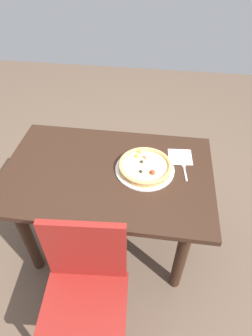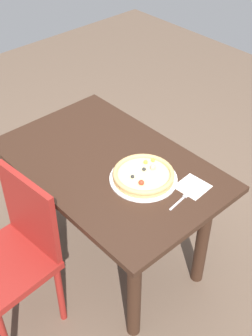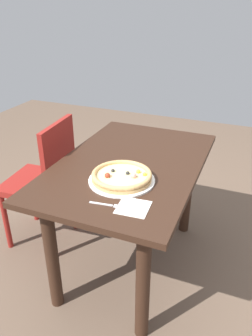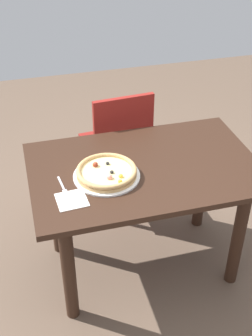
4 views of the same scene
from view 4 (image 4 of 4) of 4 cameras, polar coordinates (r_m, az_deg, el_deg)
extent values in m
plane|color=brown|center=(2.78, 2.05, -12.11)|extent=(6.00, 6.00, 0.00)
cube|color=#331E14|center=(2.31, 2.41, -0.06)|extent=(1.20, 0.77, 0.03)
cylinder|color=#331E14|center=(2.86, 9.70, -1.78)|extent=(0.07, 0.07, 0.69)
cylinder|color=#331E14|center=(2.66, -9.10, -4.92)|extent=(0.07, 0.07, 0.69)
cylinder|color=#331E14|center=(2.52, 14.25, -8.45)|extent=(0.07, 0.07, 0.69)
cylinder|color=#331E14|center=(2.29, -7.40, -12.84)|extent=(0.07, 0.07, 0.69)
cylinder|color=maroon|center=(3.22, -5.22, 0.36)|extent=(0.04, 0.04, 0.43)
cylinder|color=maroon|center=(3.30, 0.48, 1.48)|extent=(0.04, 0.04, 0.43)
cylinder|color=maroon|center=(2.95, -3.48, -3.18)|extent=(0.04, 0.04, 0.43)
cylinder|color=maroon|center=(3.04, 2.67, -1.86)|extent=(0.04, 0.04, 0.43)
cube|color=maroon|center=(2.99, -1.45, 2.92)|extent=(0.43, 0.43, 0.04)
cube|color=maroon|center=(2.72, -0.29, 5.08)|extent=(0.38, 0.06, 0.42)
cylinder|color=white|center=(2.22, -2.50, -1.01)|extent=(0.34, 0.34, 0.01)
cylinder|color=tan|center=(2.22, -2.51, -0.72)|extent=(0.30, 0.30, 0.02)
cylinder|color=beige|center=(2.21, -2.52, -0.46)|extent=(0.27, 0.27, 0.01)
torus|color=tan|center=(2.20, -2.52, -0.32)|extent=(0.30, 0.30, 0.02)
sphere|color=#E58C7F|center=(2.15, -2.11, -1.18)|extent=(0.03, 0.03, 0.03)
sphere|color=#262626|center=(2.25, -2.39, 0.59)|extent=(0.02, 0.02, 0.02)
sphere|color=gold|center=(2.16, -0.67, -1.05)|extent=(0.02, 0.02, 0.02)
sphere|color=#262626|center=(2.19, -1.84, -0.54)|extent=(0.02, 0.02, 0.02)
sphere|color=gold|center=(2.13, -0.77, -1.71)|extent=(0.02, 0.02, 0.02)
sphere|color=maroon|center=(2.24, -3.96, 0.43)|extent=(0.03, 0.03, 0.03)
cube|color=silver|center=(2.20, -8.36, -1.91)|extent=(0.02, 0.11, 0.00)
cube|color=silver|center=(2.14, -7.76, -3.19)|extent=(0.03, 0.05, 0.00)
cube|color=white|center=(2.09, -7.00, -4.09)|extent=(0.15, 0.15, 0.00)
camera|label=1|loc=(2.95, -10.17, 30.76)|focal=30.06mm
camera|label=2|loc=(3.05, -36.44, 32.02)|focal=47.51mm
camera|label=3|loc=(1.61, -50.58, 4.11)|focal=35.25mm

